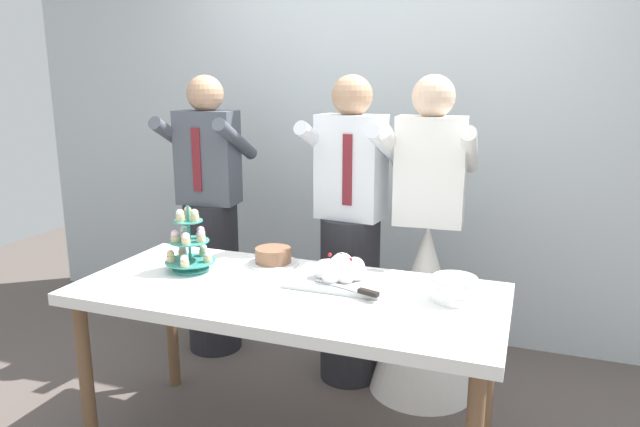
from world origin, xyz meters
The scene contains 9 objects.
rear_wall centered at (0.00, 1.49, 1.45)m, with size 5.20×0.10×2.90m, color silver.
dessert_table centered at (0.00, 0.00, 0.70)m, with size 1.80×0.80×0.78m.
cupcake_stand centered at (-0.51, 0.06, 0.89)m, with size 0.23×0.23×0.31m.
main_cake_tray centered at (0.19, 0.15, 0.82)m, with size 0.43×0.34×0.12m.
plate_stack centered at (0.68, 0.11, 0.82)m, with size 0.18×0.18×0.10m.
round_cake centered at (-0.19, 0.28, 0.81)m, with size 0.24×0.24×0.08m.
person_groom centered at (0.05, 0.74, 0.75)m, with size 0.51×0.54×1.66m.
person_bride centered at (0.46, 0.75, 0.58)m, with size 0.56×0.56×1.66m.
person_guest centered at (-0.84, 0.80, 0.75)m, with size 0.50×0.53×1.66m.
Camera 1 is at (0.93, -2.11, 1.64)m, focal length 32.55 mm.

